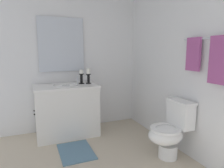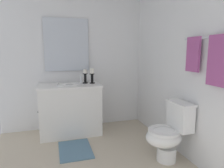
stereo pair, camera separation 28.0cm
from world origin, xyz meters
name	(u,v)px [view 2 (the right image)]	position (x,y,z in m)	size (l,w,h in m)	color
floor	(90,167)	(0.00, 0.00, -0.01)	(2.82, 2.51, 0.02)	beige
wall_back	(185,63)	(0.00, 1.25, 1.23)	(2.82, 0.04, 2.45)	white
wall_left	(74,59)	(-1.41, 0.00, 1.23)	(0.04, 2.51, 2.45)	white
vanity_cabinet	(70,109)	(-1.08, -0.12, 0.42)	(0.58, 1.00, 0.83)	white
sink_basin	(70,87)	(-1.08, -0.12, 0.79)	(0.40, 0.40, 0.24)	white
mirror	(67,45)	(-1.36, -0.12, 1.48)	(0.02, 0.75, 0.89)	silver
candle_holder_tall	(92,75)	(-1.11, 0.26, 0.96)	(0.09, 0.09, 0.25)	black
candle_holder_short	(85,76)	(-1.15, 0.15, 0.95)	(0.09, 0.09, 0.24)	black
toilet	(169,133)	(0.14, 0.97, 0.37)	(0.39, 0.54, 0.75)	white
towel_bar	(207,38)	(0.43, 1.19, 1.51)	(0.02, 0.02, 0.73)	silver
towel_near_vanity	(193,54)	(0.24, 1.17, 1.33)	(0.21, 0.03, 0.39)	#A54C8C
towel_center	(218,61)	(0.61, 1.17, 1.28)	(0.25, 0.03, 0.50)	#A54C8C
bath_mat	(75,150)	(-0.46, -0.12, 0.01)	(0.60, 0.44, 0.02)	slate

